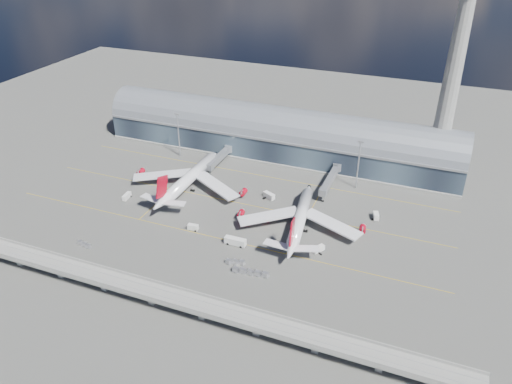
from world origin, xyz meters
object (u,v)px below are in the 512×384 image
at_px(floodlight_mast_right, 358,164).
at_px(airliner_right, 300,219).
at_px(control_tower, 452,79).
at_px(service_truck_3, 319,249).
at_px(service_truck_2, 235,241).
at_px(service_truck_0, 127,196).
at_px(service_truck_4, 376,216).
at_px(cargo_train_2, 235,262).
at_px(floodlight_mast_left, 178,134).
at_px(cargo_train_1, 250,272).
at_px(service_truck_5, 269,196).
at_px(cargo_train_0, 84,244).
at_px(airliner_left, 188,179).
at_px(service_truck_1, 193,227).

distance_m(floodlight_mast_right, airliner_right, 48.58).
xyz_separation_m(control_tower, service_truck_3, (-38.16, -86.58, -50.33)).
relative_size(control_tower, service_truck_2, 11.19).
height_order(service_truck_0, service_truck_4, service_truck_4).
bearing_deg(cargo_train_2, service_truck_4, -24.79).
relative_size(floodlight_mast_left, cargo_train_1, 1.77).
relative_size(airliner_right, service_truck_2, 6.44).
height_order(service_truck_2, service_truck_5, service_truck_2).
height_order(control_tower, service_truck_4, control_tower).
relative_size(airliner_right, cargo_train_0, 8.24).
xyz_separation_m(service_truck_3, service_truck_4, (17.52, 33.56, 0.12)).
bearing_deg(floodlight_mast_left, cargo_train_0, -86.86).
relative_size(service_truck_3, cargo_train_0, 0.77).
relative_size(service_truck_4, cargo_train_0, 0.74).
bearing_deg(cargo_train_0, control_tower, -57.80).
relative_size(airliner_left, service_truck_5, 9.72).
bearing_deg(service_truck_5, airliner_right, -105.72).
distance_m(cargo_train_0, cargo_train_2, 64.60).
bearing_deg(airliner_left, service_truck_3, -19.87).
bearing_deg(floodlight_mast_right, service_truck_0, -153.00).
xyz_separation_m(airliner_right, cargo_train_0, (-79.65, -45.41, -4.06)).
relative_size(floodlight_mast_right, service_truck_4, 4.82).
distance_m(cargo_train_0, cargo_train_1, 71.94).
bearing_deg(cargo_train_0, service_truck_5, -52.08).
bearing_deg(service_truck_4, cargo_train_1, -140.68).
distance_m(floodlight_mast_left, floodlight_mast_right, 100.00).
relative_size(floodlight_mast_right, service_truck_3, 4.64).
bearing_deg(airliner_left, floodlight_mast_right, 22.26).
distance_m(airliner_left, service_truck_1, 37.32).
distance_m(control_tower, service_truck_4, 75.88).
distance_m(floodlight_mast_right, service_truck_0, 113.69).
height_order(cargo_train_0, cargo_train_1, cargo_train_1).
height_order(control_tower, floodlight_mast_right, control_tower).
distance_m(service_truck_0, service_truck_4, 118.02).
bearing_deg(service_truck_2, control_tower, -37.00).
bearing_deg(control_tower, airliner_left, -152.06).
xyz_separation_m(service_truck_3, cargo_train_2, (-28.42, -19.94, -0.38)).
bearing_deg(service_truck_4, airliner_left, 167.02).
bearing_deg(floodlight_mast_left, service_truck_2, -46.53).
distance_m(service_truck_5, cargo_train_0, 87.14).
bearing_deg(cargo_train_0, airliner_left, -26.74).
relative_size(service_truck_3, cargo_train_2, 0.69).
distance_m(service_truck_4, service_truck_5, 51.21).
bearing_deg(airliner_right, service_truck_3, -55.92).
bearing_deg(service_truck_0, service_truck_2, -19.53).
bearing_deg(service_truck_3, service_truck_0, -152.26).
relative_size(service_truck_1, service_truck_3, 0.87).
bearing_deg(control_tower, service_truck_5, -143.18).
bearing_deg(service_truck_0, floodlight_mast_left, 83.29).
distance_m(control_tower, cargo_train_1, 134.70).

